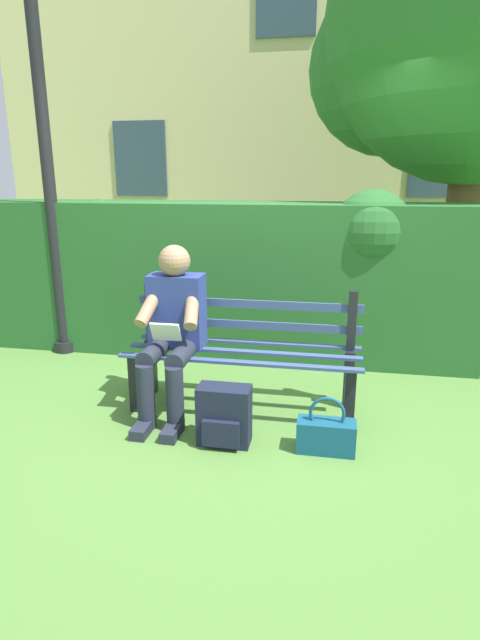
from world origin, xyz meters
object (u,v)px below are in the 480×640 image
backpack (224,416)px  park_bench (244,351)px  lamp_post (40,98)px  handbag (326,434)px  person_seated (172,327)px  tree (468,31)px

backpack → park_bench: bearing=-92.6°
backpack → lamp_post: bearing=-37.2°
park_bench → handbag: (-0.60, 0.56, -0.31)m
backpack → handbag: size_ratio=1.05×
park_bench → lamp_post: lamp_post is taller
person_seated → tree: size_ratio=0.26×
backpack → lamp_post: lamp_post is taller
tree → lamp_post: tree is taller
person_seated → backpack: person_seated is taller
person_seated → park_bench: bearing=-160.5°
tree → backpack: tree is taller
tree → handbag: 4.27m
backpack → handbag: (-0.63, -0.01, -0.07)m
lamp_post → park_bench: bearing=155.8°
tree → handbag: (1.16, 2.94, -2.86)m
tree → backpack: 4.44m
tree → handbag: size_ratio=12.71×
park_bench → lamp_post: 2.79m
park_bench → handbag: size_ratio=4.59×
tree → lamp_post: bearing=22.6°
person_seated → tree: bearing=-131.3°
person_seated → handbag: bearing=160.3°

